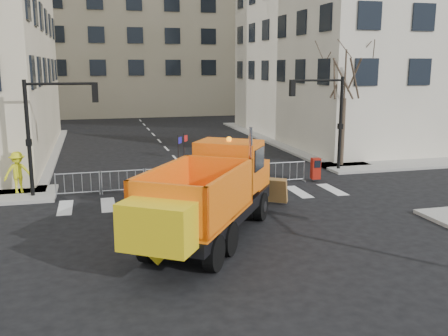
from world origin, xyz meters
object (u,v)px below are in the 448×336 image
object	(u,v)px
cop_c	(225,187)
cop_a	(236,176)
cop_b	(247,187)
worker	(18,172)
newspaper_box	(316,168)
plow_truck	(209,193)

from	to	relation	value
cop_c	cop_a	bearing A→B (deg)	170.82
cop_b	worker	world-z (taller)	worker
cop_b	cop_c	size ratio (longest dim) A/B	1.03
worker	cop_c	bearing A→B (deg)	-43.48
cop_a	newspaper_box	bearing A→B (deg)	176.73
plow_truck	cop_b	bearing A→B (deg)	-2.58
cop_a	cop_c	size ratio (longest dim) A/B	0.96
cop_a	cop_b	size ratio (longest dim) A/B	0.93
cop_c	newspaper_box	distance (m)	7.08
plow_truck	cop_c	bearing A→B (deg)	10.60
cop_b	cop_a	bearing A→B (deg)	-98.40
cop_b	newspaper_box	world-z (taller)	cop_b
cop_a	newspaper_box	world-z (taller)	cop_a
plow_truck	cop_b	world-z (taller)	plow_truck
cop_a	cop_b	distance (m)	2.50
cop_a	cop_c	bearing A→B (deg)	40.18
cop_b	worker	xyz separation A→B (m)	(-9.61, 5.02, 0.13)
plow_truck	cop_a	bearing A→B (deg)	9.16
cop_a	cop_c	xyz separation A→B (m)	(-1.09, -2.13, 0.04)
cop_a	worker	size ratio (longest dim) A/B	0.95
plow_truck	cop_c	world-z (taller)	plow_truck
newspaper_box	cop_a	bearing A→B (deg)	-155.80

